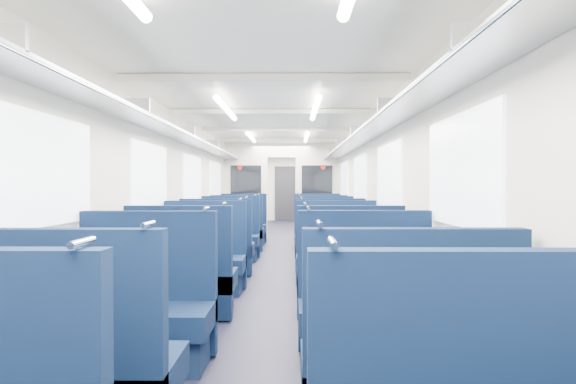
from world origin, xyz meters
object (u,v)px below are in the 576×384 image
seat_12 (218,251)px  seat_19 (317,228)px  seat_7 (367,313)px  seat_5 (406,380)px  seat_15 (324,240)px  seat_9 (349,282)px  seat_14 (230,240)px  seat_17 (320,233)px  seat_4 (69,382)px  seat_13 (329,249)px  seat_18 (243,228)px  seat_8 (182,282)px  seat_6 (144,316)px  seat_11 (337,261)px  end_door (285,193)px  seat_10 (203,263)px  bulkhead (281,188)px  seat_16 (237,233)px

seat_12 → seat_19: 4.02m
seat_7 → seat_5: bearing=-90.0°
seat_15 → seat_9: bearing=-90.0°
seat_9 → seat_14: same height
seat_5 → seat_17: 7.05m
seat_14 → seat_4: bearing=-90.0°
seat_13 → seat_18: bearing=116.5°
seat_8 → seat_5: bearing=-54.6°
seat_6 → seat_11: size_ratio=1.00×
seat_9 → seat_12: same height
seat_11 → end_door: bearing=94.2°
seat_6 → seat_10: same height
seat_8 → bulkhead: bearing=83.2°
seat_10 → seat_13: 2.12m
bulkhead → seat_4: 9.36m
seat_7 → seat_8: (-1.66, 1.12, 0.00)m
seat_16 → seat_17: 1.66m
seat_4 → seat_6: bearing=90.0°
seat_8 → seat_9: (1.66, 0.02, 0.00)m
seat_11 → seat_14: 2.82m
seat_14 → seat_19: 2.86m
end_door → seat_10: bearing=-94.1°
seat_5 → seat_8: (-1.66, 2.33, 0.00)m
seat_12 → seat_16: size_ratio=1.00×
seat_18 → seat_9: bearing=-73.8°
seat_5 → seat_7: bearing=90.0°
seat_12 → seat_18: same height
bulkhead → seat_18: (-0.83, -1.16, -0.88)m
end_door → seat_14: 9.14m
seat_15 → seat_16: 2.00m
seat_5 → seat_4: bearing=-178.8°
end_door → seat_13: bearing=-85.3°
seat_14 → seat_17: 2.03m
seat_9 → seat_19: size_ratio=1.00×
seat_18 → seat_19: (1.66, 0.12, 0.00)m
bulkhead → seat_9: size_ratio=2.43×
seat_9 → seat_17: size_ratio=1.00×
seat_13 → seat_18: 3.72m
seat_11 → seat_13: same height
seat_9 → seat_15: 3.50m
seat_11 → seat_14: size_ratio=1.00×
seat_4 → seat_16: (0.00, 7.00, 0.00)m
seat_12 → seat_17: bearing=56.5°
seat_7 → seat_8: same height
bulkhead → seat_7: bulkhead is taller
bulkhead → seat_19: size_ratio=2.43×
seat_16 → seat_15: bearing=-33.9°
seat_11 → seat_17: 3.45m
seat_4 → seat_13: size_ratio=1.00×
seat_5 → seat_8: size_ratio=1.00×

